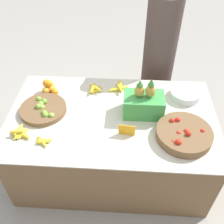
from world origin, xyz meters
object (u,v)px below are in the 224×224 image
at_px(produce_crate, 144,103).
at_px(metal_bowl, 185,94).
at_px(tomato_basket, 184,134).
at_px(vendor_person, 159,59).
at_px(lime_bowl, 43,109).
at_px(price_sign, 127,130).

bearing_deg(produce_crate, metal_bowl, 31.37).
distance_m(tomato_basket, metal_bowl, 0.54).
height_order(metal_bowl, produce_crate, produce_crate).
distance_m(metal_bowl, vendor_person, 0.64).
distance_m(lime_bowl, price_sign, 0.80).
height_order(produce_crate, vendor_person, vendor_person).
distance_m(price_sign, produce_crate, 0.32).
distance_m(price_sign, vendor_person, 1.18).
bearing_deg(tomato_basket, metal_bowl, 80.41).
height_order(metal_bowl, price_sign, price_sign).
height_order(price_sign, vendor_person, vendor_person).
bearing_deg(lime_bowl, vendor_person, 38.73).
distance_m(lime_bowl, produce_crate, 0.91).
distance_m(tomato_basket, price_sign, 0.47).
height_order(lime_bowl, tomato_basket, tomato_basket).
relative_size(price_sign, vendor_person, 0.08).
bearing_deg(metal_bowl, lime_bowl, -167.67).
bearing_deg(vendor_person, tomato_basket, -83.43).
relative_size(lime_bowl, metal_bowl, 1.42).
bearing_deg(metal_bowl, tomato_basket, -99.59).
relative_size(metal_bowl, vendor_person, 0.17).
xyz_separation_m(price_sign, produce_crate, (0.14, 0.28, 0.06)).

